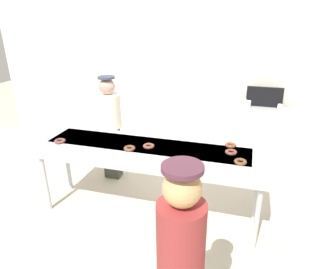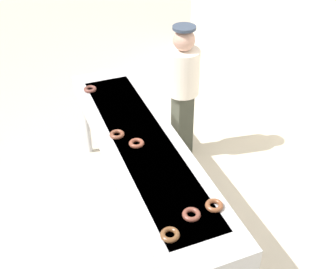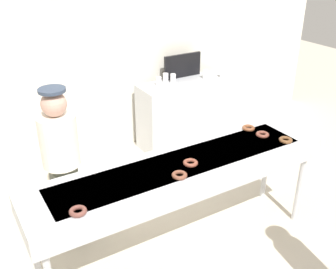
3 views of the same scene
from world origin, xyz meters
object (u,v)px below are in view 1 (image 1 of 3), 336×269
chocolate_donut_1 (130,148)px  paper_cup_1 (280,108)px  chocolate_donut_2 (231,152)px  worker_baker (110,122)px  chocolate_donut_5 (240,162)px  prep_counter (260,137)px  fryer_conveyor (147,152)px  chocolate_donut_0 (149,146)px  paper_cup_4 (244,103)px  chocolate_donut_3 (231,145)px  menu_display (264,97)px  paper_cup_2 (248,104)px  paper_cup_0 (234,103)px  paper_cup_3 (296,111)px  chocolate_donut_4 (60,141)px  customer_waiting (180,265)px

chocolate_donut_1 → paper_cup_1: paper_cup_1 is taller
chocolate_donut_2 → worker_baker: worker_baker is taller
chocolate_donut_5 → prep_counter: 2.18m
fryer_conveyor → chocolate_donut_0: (0.04, -0.06, 0.12)m
chocolate_donut_1 → fryer_conveyor: bearing=51.2°
chocolate_donut_2 → worker_baker: bearing=158.1°
chocolate_donut_1 → paper_cup_4: 2.54m
worker_baker → prep_counter: (2.23, 1.15, -0.45)m
chocolate_donut_2 → chocolate_donut_3: size_ratio=1.00×
fryer_conveyor → chocolate_donut_1: size_ratio=21.57×
chocolate_donut_1 → paper_cup_1: (1.76, 2.07, 0.01)m
chocolate_donut_1 → menu_display: size_ratio=0.22×
chocolate_donut_1 → paper_cup_2: bearing=59.7°
fryer_conveyor → worker_baker: 1.16m
paper_cup_0 → prep_counter: bearing=-5.7°
chocolate_donut_1 → prep_counter: (1.51, 2.10, -0.53)m
paper_cup_4 → paper_cup_3: bearing=-17.6°
chocolate_donut_5 → chocolate_donut_2: bearing=118.4°
chocolate_donut_1 → prep_counter: size_ratio=0.09×
chocolate_donut_0 → worker_baker: bearing=137.4°
paper_cup_3 → menu_display: size_ratio=0.21×
chocolate_donut_5 → paper_cup_0: size_ratio=1.06×
chocolate_donut_1 → paper_cup_1: 2.72m
chocolate_donut_2 → paper_cup_0: size_ratio=1.06×
chocolate_donut_3 → worker_baker: 1.91m
paper_cup_1 → paper_cup_2: 0.50m
chocolate_donut_3 → prep_counter: 1.83m
fryer_conveyor → prep_counter: size_ratio=1.86×
fryer_conveyor → chocolate_donut_5: (1.09, -0.18, 0.12)m
chocolate_donut_4 → chocolate_donut_5: 2.13m
fryer_conveyor → paper_cup_3: paper_cup_3 is taller
paper_cup_2 → paper_cup_1: bearing=-10.2°
chocolate_donut_4 → paper_cup_1: paper_cup_1 is taller
chocolate_donut_0 → prep_counter: bearing=56.3°
worker_baker → menu_display: 2.62m
chocolate_donut_0 → paper_cup_3: 2.60m
chocolate_donut_5 → paper_cup_4: 2.24m
paper_cup_2 → paper_cup_3: bearing=-13.6°
chocolate_donut_1 → paper_cup_0: (1.03, 2.15, 0.01)m
chocolate_donut_2 → menu_display: bearing=79.4°
customer_waiting → menu_display: customer_waiting is taller
customer_waiting → paper_cup_4: (0.26, 3.64, 0.09)m
paper_cup_0 → customer_waiting: bearing=-91.6°
paper_cup_0 → paper_cup_2: same height
fryer_conveyor → chocolate_donut_3: chocolate_donut_3 is taller
chocolate_donut_0 → paper_cup_1: (1.57, 1.95, 0.01)m
chocolate_donut_4 → paper_cup_0: 2.90m
paper_cup_0 → paper_cup_1: 0.73m
chocolate_donut_3 → chocolate_donut_5: 0.42m
chocolate_donut_3 → customer_waiting: (-0.17, -1.80, -0.08)m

